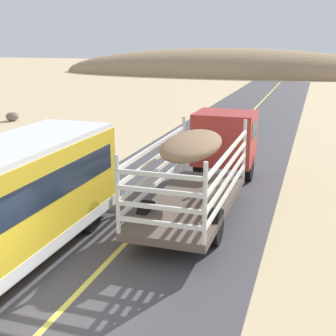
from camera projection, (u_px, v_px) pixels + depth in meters
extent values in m
plane|color=#CCB284|center=(57.00, 316.00, 10.14)|extent=(240.00, 240.00, 0.00)
cube|color=#423F44|center=(57.00, 316.00, 10.13)|extent=(8.00, 120.00, 0.02)
cube|color=#D8CC4C|center=(57.00, 315.00, 10.13)|extent=(0.16, 117.60, 0.00)
cube|color=#B2332D|center=(225.00, 138.00, 19.62)|extent=(2.50, 2.20, 2.20)
cube|color=#192333|center=(225.00, 127.00, 19.49)|extent=(2.53, 1.54, 0.70)
cube|color=brown|center=(191.00, 203.00, 14.98)|extent=(2.50, 6.40, 0.24)
cylinder|color=silver|center=(183.00, 144.00, 17.87)|extent=(0.12, 0.12, 2.20)
cylinder|color=silver|center=(244.00, 149.00, 17.16)|extent=(0.12, 0.12, 2.20)
cylinder|color=silver|center=(118.00, 195.00, 12.13)|extent=(0.12, 0.12, 2.20)
cylinder|color=silver|center=(205.00, 204.00, 11.42)|extent=(0.12, 0.12, 2.20)
cube|color=silver|center=(156.00, 184.00, 15.18)|extent=(0.08, 6.30, 0.12)
cube|color=silver|center=(228.00, 191.00, 14.46)|extent=(0.08, 6.30, 0.12)
cube|color=silver|center=(160.00, 223.00, 11.93)|extent=(2.40, 0.08, 0.12)
cube|color=silver|center=(156.00, 171.00, 15.06)|extent=(0.08, 6.30, 0.12)
cube|color=silver|center=(229.00, 178.00, 14.34)|extent=(0.08, 6.30, 0.12)
cube|color=silver|center=(160.00, 207.00, 11.81)|extent=(2.40, 0.08, 0.12)
cube|color=silver|center=(156.00, 158.00, 14.94)|extent=(0.08, 6.30, 0.12)
cube|color=silver|center=(229.00, 164.00, 14.22)|extent=(0.08, 6.30, 0.12)
cube|color=silver|center=(160.00, 191.00, 11.69)|extent=(2.40, 0.08, 0.12)
cube|color=silver|center=(156.00, 145.00, 14.82)|extent=(0.08, 6.30, 0.12)
cube|color=silver|center=(230.00, 150.00, 14.10)|extent=(0.08, 6.30, 0.12)
cube|color=silver|center=(159.00, 175.00, 11.57)|extent=(2.40, 0.08, 0.12)
ellipsoid|color=#8C6B4C|center=(192.00, 145.00, 14.44)|extent=(1.75, 3.84, 0.70)
cylinder|color=black|center=(199.00, 164.00, 20.28)|extent=(0.32, 1.10, 1.10)
cylinder|color=black|center=(249.00, 168.00, 19.63)|extent=(0.32, 1.10, 1.10)
cylinder|color=black|center=(146.00, 218.00, 14.17)|extent=(0.32, 1.10, 1.10)
cylinder|color=black|center=(215.00, 226.00, 13.52)|extent=(0.32, 1.10, 1.10)
cylinder|color=black|center=(30.00, 209.00, 15.08)|extent=(0.30, 1.00, 1.00)
cylinder|color=black|center=(89.00, 216.00, 14.43)|extent=(0.30, 1.00, 1.00)
ellipsoid|color=#756656|center=(12.00, 116.00, 34.02)|extent=(0.92, 1.00, 0.65)
ellipsoid|color=#997C5A|center=(226.00, 75.00, 77.18)|extent=(59.56, 17.54, 8.75)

